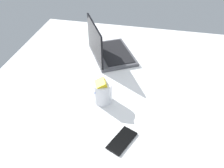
{
  "coord_description": "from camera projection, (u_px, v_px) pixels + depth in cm",
  "views": [
    {
      "loc": [
        -80.96,
        -18.47,
        98.9
      ],
      "look_at": [
        9.71,
        0.84,
        24.0
      ],
      "focal_mm": 38.04,
      "sensor_mm": 36.0,
      "label": 1
    }
  ],
  "objects": [
    {
      "name": "cell_phone",
      "position": [
        122.0,
        140.0,
        0.99
      ],
      "size": [
        15.56,
        11.92,
        0.8
      ],
      "primitive_type": "cube",
      "rotation": [
        0.0,
        0.0,
        1.15
      ],
      "color": "black",
      "rests_on": "bed_mattress"
    },
    {
      "name": "snack_cup",
      "position": [
        103.0,
        92.0,
        1.15
      ],
      "size": [
        9.0,
        9.0,
        13.72
      ],
      "color": "silver",
      "rests_on": "bed_mattress"
    },
    {
      "name": "bed_mattress",
      "position": [
        110.0,
        119.0,
        1.21
      ],
      "size": [
        180.0,
        140.0,
        18.0
      ],
      "primitive_type": "cube",
      "color": "white",
      "rests_on": "ground"
    },
    {
      "name": "laptop",
      "position": [
        108.0,
        50.0,
        1.48
      ],
      "size": [
        40.02,
        36.16,
        23.0
      ],
      "rotation": [
        0.0,
        0.0,
        0.51
      ],
      "color": "#4C4C51",
      "rests_on": "bed_mattress"
    }
  ]
}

